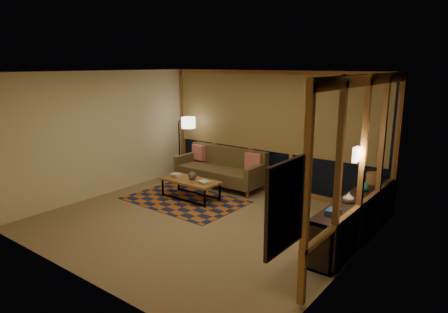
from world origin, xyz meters
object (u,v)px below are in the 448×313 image
Objects in this scene: sofa at (220,168)px; floor_lamp at (179,146)px; coffee_table at (191,189)px; bookshelf at (355,218)px.

floor_lamp is at bearing 178.23° from sofa.
sofa is 1.67× the size of coffee_table.
floor_lamp is (-1.34, 0.03, 0.35)m from sofa.
bookshelf is (4.90, -0.99, -0.43)m from floor_lamp.
sofa is at bearing 4.59° from floor_lamp.
sofa reaches higher than coffee_table.
floor_lamp is 5.02m from bookshelf.
coffee_table is 3.49m from bookshelf.
floor_lamp reaches higher than coffee_table.
floor_lamp is at bearing 168.59° from bookshelf.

